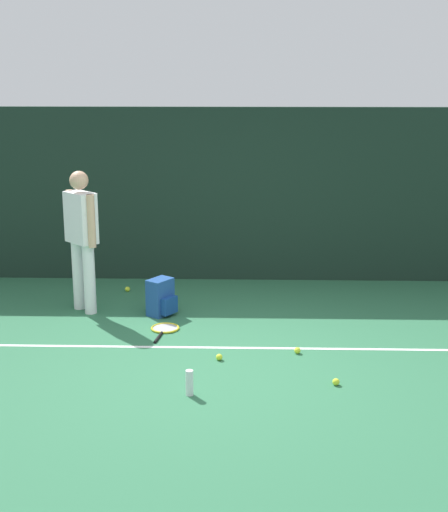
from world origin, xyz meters
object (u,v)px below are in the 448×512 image
tennis_player (82,233)px  tennis_ball_mid_court (297,351)px  tennis_ball_far_left (127,289)px  water_bottle (190,383)px  tennis_ball_by_fence (219,357)px  tennis_ball_near_player (336,382)px  backpack (161,298)px  tennis_racket (165,329)px

tennis_player → tennis_ball_mid_court: 2.95m
tennis_ball_mid_court → tennis_ball_far_left: bearing=135.1°
water_bottle → tennis_ball_by_fence: bearing=73.5°
tennis_ball_near_player → tennis_ball_mid_court: size_ratio=1.00×
tennis_player → tennis_ball_far_left: bearing=108.3°
tennis_player → tennis_ball_by_fence: 2.43m
backpack → tennis_ball_by_fence: backpack is taller
tennis_racket → tennis_ball_by_fence: tennis_ball_by_fence is taller
tennis_racket → tennis_ball_by_fence: bearing=-134.6°
tennis_ball_far_left → backpack: bearing=-58.7°
tennis_racket → tennis_ball_mid_court: size_ratio=9.56×
tennis_ball_near_player → tennis_player: bearing=143.5°
tennis_player → tennis_racket: tennis_player is taller
tennis_player → backpack: bearing=37.1°
backpack → tennis_ball_mid_court: 1.94m
tennis_player → tennis_ball_by_fence: (1.68, -1.50, -0.93)m
tennis_ball_by_fence → tennis_ball_mid_court: bearing=13.9°
tennis_racket → tennis_ball_mid_court: 1.58m
tennis_ball_mid_court → tennis_ball_far_left: (-2.09, 2.08, 0.00)m
backpack → tennis_ball_mid_court: bearing=-92.7°
tennis_racket → tennis_ball_mid_court: (1.44, -0.65, 0.02)m
tennis_ball_by_fence → tennis_ball_mid_court: size_ratio=1.00×
tennis_racket → backpack: (-0.09, 0.52, 0.20)m
tennis_player → tennis_racket: (1.03, -0.64, -0.95)m
backpack → water_bottle: 2.23m
tennis_player → backpack: (0.94, -0.13, -0.76)m
backpack → tennis_ball_near_player: size_ratio=6.67×
tennis_racket → tennis_ball_near_player: tennis_ball_near_player is taller
tennis_ball_mid_court → tennis_ball_near_player: bearing=-68.2°
tennis_racket → tennis_ball_far_left: (-0.64, 1.43, 0.02)m
backpack → tennis_ball_near_player: bearing=-101.7°
tennis_player → tennis_ball_far_left: size_ratio=25.76×
backpack → tennis_ball_far_left: (-0.55, 0.91, -0.18)m
tennis_racket → tennis_ball_by_fence: size_ratio=9.56×
backpack → tennis_ball_far_left: bearing=66.0°
tennis_ball_far_left → water_bottle: size_ratio=0.28×
tennis_player → tennis_ball_by_fence: bearing=3.1°
tennis_player → tennis_ball_far_left: (0.39, 0.78, -0.93)m
tennis_ball_by_fence → tennis_ball_far_left: same height
tennis_ball_far_left → water_bottle: (1.05, -3.08, 0.09)m
tennis_ball_by_fence → backpack: bearing=118.3°
tennis_racket → tennis_ball_mid_court: bearing=-106.1°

